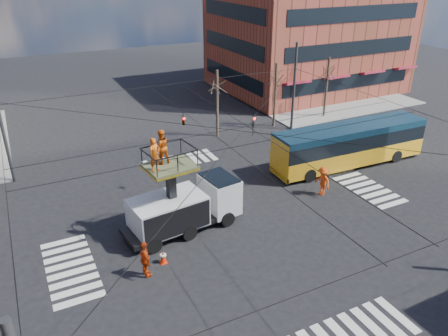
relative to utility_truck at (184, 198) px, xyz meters
The scene contains 13 objects.
ground 3.94m from the utility_truck, 15.05° to the right, with size 120.00×120.00×0.00m, color black.
sidewalk_ne 31.57m from the utility_truck, 39.71° to the left, with size 18.00×18.00×0.12m, color slate.
crosswalks 3.93m from the utility_truck, 15.05° to the right, with size 22.40×22.40×0.02m, color silver, non-canonical shape.
building_ne 34.56m from the utility_truck, 42.50° to the left, with size 20.06×16.06×14.00m.
overhead_network 3.90m from the utility_truck, ahead, with size 24.24×24.24×8.00m.
tree_a 15.30m from the utility_truck, 56.88° to the left, with size 2.00×2.00×6.00m.
tree_b 19.20m from the utility_truck, 41.57° to the left, with size 2.00×2.00×6.00m.
tree_c 23.99m from the utility_truck, 31.96° to the left, with size 2.00×2.00×6.00m.
utility_truck is the anchor object (origin of this frame).
city_bus 14.86m from the utility_truck, 10.09° to the left, with size 12.65×3.04×3.20m.
traffic_cone 3.83m from the utility_truck, 131.62° to the right, with size 0.36×0.36×0.76m, color #FF2F0A.
worker_ground 4.79m from the utility_truck, 136.81° to the right, with size 1.18×0.49×2.01m, color #D03E0D.
flagger 9.88m from the utility_truck, ahead, with size 1.32×0.76×2.04m, color #F44A0F.
Camera 1 is at (-11.01, -19.78, 14.48)m, focal length 35.00 mm.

